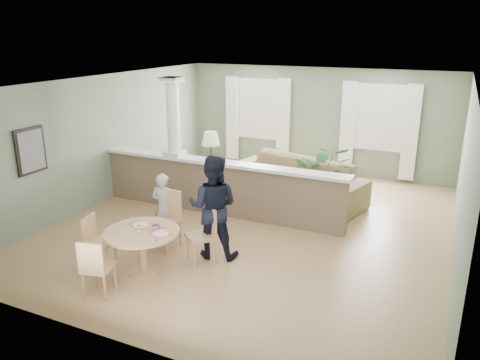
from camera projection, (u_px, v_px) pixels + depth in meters
The scene contains 12 objects.
ground at pixel (255, 224), 9.05m from camera, with size 8.00×8.00×0.00m, color tan.
room_shell at pixel (267, 126), 9.05m from camera, with size 7.02×8.02×2.71m.
pony_wall at pixel (214, 180), 9.40m from camera, with size 5.32×0.38×2.70m.
sofa at pixel (293, 181), 10.17m from camera, with size 3.12×1.22×0.91m, color olive.
houseplant at pixel (323, 173), 9.97m from camera, with size 1.20×1.04×1.33m, color #29682A.
dining_table at pixel (143, 239), 7.08m from camera, with size 1.14×1.14×0.78m.
chair_far_boy at pixel (167, 216), 7.96m from camera, with size 0.49×0.49×1.00m.
chair_far_man at pixel (205, 232), 7.44m from camera, with size 0.58×0.58×0.91m.
chair_near at pixel (95, 266), 6.43m from camera, with size 0.47×0.47×0.87m.
chair_side at pixel (96, 239), 7.27m from camera, with size 0.45×0.45×0.85m.
child_person at pixel (164, 208), 8.14m from camera, with size 0.45×0.30×1.25m, color #97979C.
man_person at pixel (213, 207), 7.53m from camera, with size 0.83×0.65×1.72m, color black.
Camera 1 is at (3.24, -7.72, 3.56)m, focal length 35.00 mm.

